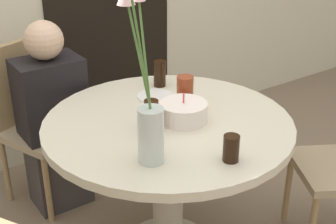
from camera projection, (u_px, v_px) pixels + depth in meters
dining_table at (168, 150)px, 2.12m from camera, size 1.10×1.10×0.73m
chair_far_back at (33, 115)px, 2.61m from camera, size 0.52×0.52×0.91m
birthday_cake at (183, 112)px, 2.04m from camera, size 0.21×0.21×0.13m
flower_vase at (147, 110)px, 1.65m from camera, size 0.18×0.18×0.71m
side_plate at (155, 96)px, 2.28m from camera, size 0.18×0.18×0.01m
drink_glass_0 at (185, 90)px, 2.18m from camera, size 0.08×0.08×0.14m
drink_glass_1 at (160, 74)px, 2.39m from camera, size 0.06×0.06×0.13m
drink_glass_2 at (151, 115)px, 1.95m from camera, size 0.06×0.06×0.13m
drink_glass_3 at (231, 148)px, 1.73m from camera, size 0.06×0.06×0.10m
person_woman at (54, 124)px, 2.53m from camera, size 0.34×0.24×1.07m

